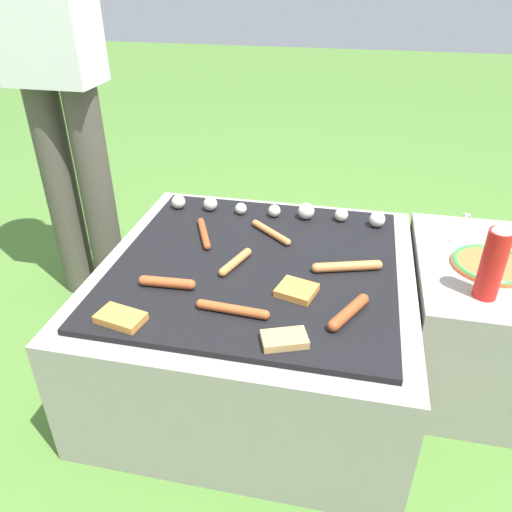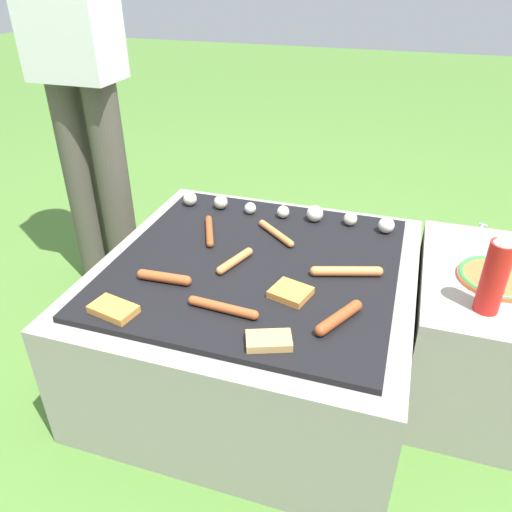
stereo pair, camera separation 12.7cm
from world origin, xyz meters
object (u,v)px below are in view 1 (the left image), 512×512
at_px(person_standing, 48,36).
at_px(sausage_front_center, 235,262).
at_px(condiment_bottle, 494,261).
at_px(fork_utensil, 460,226).
at_px(plate_colorful, 491,264).

height_order(person_standing, sausage_front_center, person_standing).
bearing_deg(condiment_bottle, person_standing, 164.58).
xyz_separation_m(sausage_front_center, fork_utensil, (0.68, 0.39, -0.01)).
bearing_deg(plate_colorful, condiment_bottle, -106.02).
bearing_deg(plate_colorful, person_standing, 171.06).
xyz_separation_m(sausage_front_center, condiment_bottle, (0.69, -0.01, 0.10)).
bearing_deg(fork_utensil, sausage_front_center, -149.88).
distance_m(person_standing, plate_colorful, 1.55).
relative_size(sausage_front_center, fork_utensil, 0.70).
relative_size(person_standing, plate_colorful, 7.80).
distance_m(sausage_front_center, condiment_bottle, 0.69).
height_order(sausage_front_center, plate_colorful, sausage_front_center).
relative_size(plate_colorful, condiment_bottle, 0.98).
xyz_separation_m(plate_colorful, fork_utensil, (-0.05, 0.25, -0.01)).
relative_size(person_standing, fork_utensil, 8.14).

